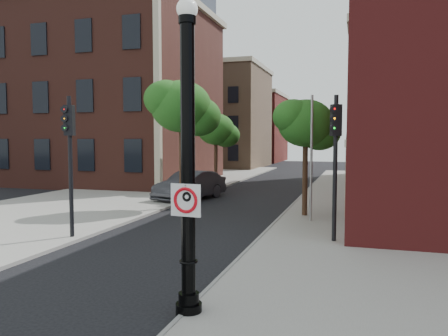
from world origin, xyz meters
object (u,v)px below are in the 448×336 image
(parked_car, at_px, (190,185))
(traffic_signal_left, at_px, (70,144))
(no_parking_sign, at_px, (186,200))
(traffic_signal_right, at_px, (335,144))
(lamppost, at_px, (188,174))

(parked_car, bearing_deg, traffic_signal_left, -76.76)
(no_parking_sign, relative_size, traffic_signal_right, 0.13)
(no_parking_sign, bearing_deg, parked_car, 115.83)
(traffic_signal_left, relative_size, traffic_signal_right, 1.00)
(no_parking_sign, relative_size, traffic_signal_left, 0.13)
(parked_car, relative_size, traffic_signal_right, 1.01)
(no_parking_sign, bearing_deg, lamppost, 99.58)
(lamppost, distance_m, no_parking_sign, 0.54)
(lamppost, xyz_separation_m, traffic_signal_left, (-6.57, 5.07, 0.51))
(traffic_signal_left, bearing_deg, no_parking_sign, -54.48)
(traffic_signal_left, xyz_separation_m, traffic_signal_right, (9.07, 2.12, -0.02))
(no_parking_sign, bearing_deg, traffic_signal_right, 75.78)
(no_parking_sign, xyz_separation_m, parked_car, (-6.26, 15.99, -1.60))
(no_parking_sign, distance_m, traffic_signal_right, 7.83)
(no_parking_sign, height_order, parked_car, no_parking_sign)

